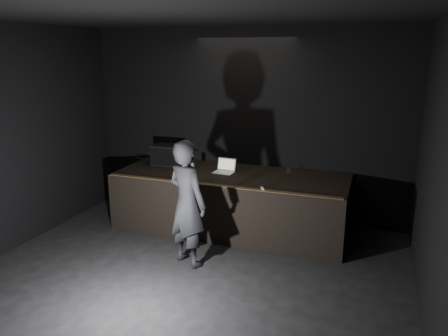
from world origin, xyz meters
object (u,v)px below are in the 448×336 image
laptop (225,169)px  person (187,203)px  beer_can (192,167)px  stage_monitor (168,155)px  stage_riser (231,201)px

laptop → person: (-0.03, -1.55, -0.12)m
laptop → beer_can: (-0.56, -0.15, 0.02)m
stage_monitor → beer_can: size_ratio=3.49×
stage_riser → laptop: laptop is taller
person → laptop: bearing=-67.1°
stage_monitor → person: person is taller
stage_riser → beer_can: size_ratio=24.86×
beer_can → stage_monitor: bearing=153.9°
stage_riser → person: 1.54m
stage_riser → person: person is taller
stage_riser → stage_monitor: 1.51m
stage_monitor → laptop: stage_monitor is taller
beer_can → person: (0.53, -1.41, -0.14)m
stage_monitor → laptop: (1.18, -0.16, -0.12)m
person → beer_can: bearing=-45.4°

